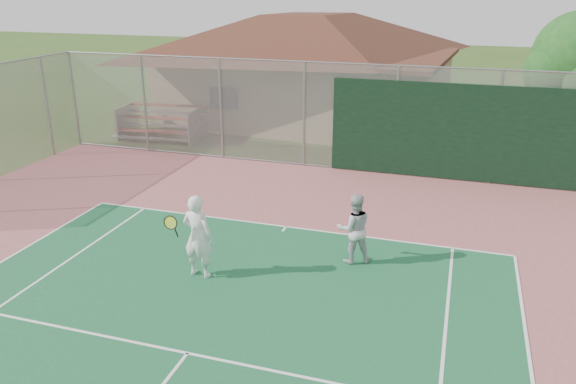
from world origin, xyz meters
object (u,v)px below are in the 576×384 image
(clubhouse, at_px, (308,57))
(player_white_front, at_px, (197,237))
(player_grey_back, at_px, (354,229))
(bleachers, at_px, (161,122))

(clubhouse, bearing_deg, player_white_front, -78.51)
(clubhouse, height_order, player_white_front, clubhouse)
(player_grey_back, bearing_deg, clubhouse, -94.29)
(clubhouse, relative_size, player_white_front, 7.34)
(clubhouse, height_order, player_grey_back, clubhouse)
(player_grey_back, bearing_deg, bleachers, -65.49)
(clubhouse, xyz_separation_m, player_grey_back, (4.78, -13.25, -1.99))
(bleachers, bearing_deg, player_white_front, -62.57)
(bleachers, bearing_deg, player_grey_back, -47.00)
(player_white_front, relative_size, player_grey_back, 1.14)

